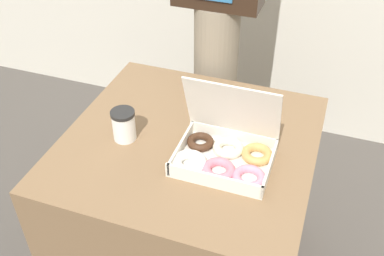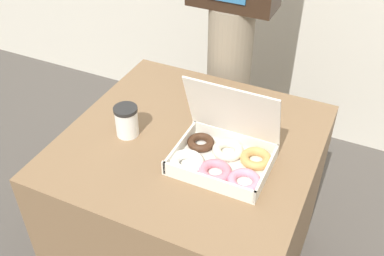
% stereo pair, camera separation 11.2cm
% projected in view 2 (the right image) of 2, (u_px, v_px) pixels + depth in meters
% --- Properties ---
extents(table, '(0.85, 0.83, 0.73)m').
position_uv_depth(table, '(191.00, 211.00, 1.77)').
color(table, brown).
rests_on(table, ground_plane).
extents(donut_box, '(0.32, 0.25, 0.27)m').
position_uv_depth(donut_box, '(222.00, 154.00, 1.42)').
color(donut_box, white).
rests_on(donut_box, table).
extents(coffee_cup, '(0.08, 0.08, 0.11)m').
position_uv_depth(coffee_cup, '(127.00, 121.00, 1.53)').
color(coffee_cup, white).
rests_on(coffee_cup, table).
extents(person_customer, '(0.36, 0.20, 1.80)m').
position_uv_depth(person_customer, '(233.00, 2.00, 1.81)').
color(person_customer, gray).
rests_on(person_customer, ground_plane).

